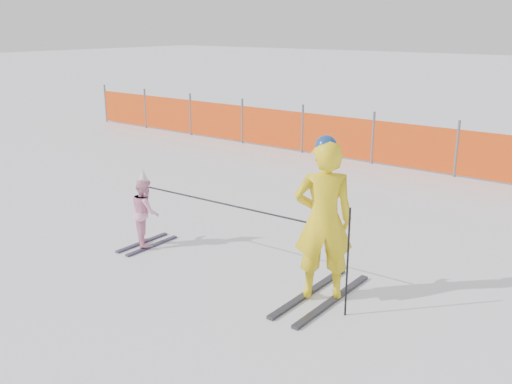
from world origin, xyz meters
TOP-DOWN VIEW (x-y plane):
  - ground at (0.00, 0.00)m, footprint 120.00×120.00m
  - adult at (1.37, 0.03)m, footprint 0.84×1.66m
  - child at (-1.63, -0.10)m, footprint 0.62×0.99m
  - ski_poles at (0.50, -0.08)m, footprint 3.34×0.22m
  - safety_fence at (-3.02, 6.79)m, footprint 16.73×0.06m

SIDE VIEW (x-z plane):
  - ground at x=0.00m, z-range 0.00..0.00m
  - child at x=-1.63m, z-range -0.05..1.15m
  - safety_fence at x=-3.02m, z-range -0.07..1.18m
  - ski_poles at x=0.50m, z-range 0.19..1.50m
  - adult at x=1.37m, z-range 0.00..2.03m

